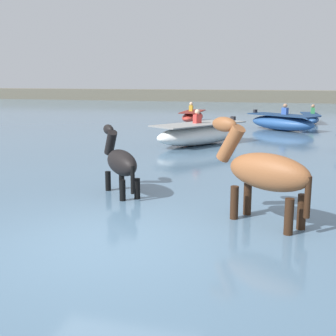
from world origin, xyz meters
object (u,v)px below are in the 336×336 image
Objects in this scene: horse_lead_black at (120,164)px; boat_near_port at (199,134)px; boat_near_starboard at (193,117)px; horse_trailing_chestnut at (264,174)px; boat_distant_east at (310,118)px; boat_far_offshore at (282,122)px.

horse_lead_black reaches higher than boat_near_port.
boat_near_starboard is 8.14m from boat_near_port.
boat_near_starboard is 0.74× the size of boat_near_port.
boat_distant_east is at bearing 85.80° from horse_trailing_chestnut.
horse_lead_black is at bearing -82.93° from boat_near_starboard.
boat_near_port reaches higher than boat_distant_east.
boat_far_offshore is 5.93m from boat_near_port.
horse_trailing_chestnut is 8.61m from boat_near_port.
horse_lead_black is at bearing 159.17° from horse_trailing_chestnut.
horse_trailing_chestnut is 0.63× the size of boat_far_offshore.
horse_lead_black reaches higher than boat_far_offshore.
boat_near_port reaches higher than boat_far_offshore.
horse_trailing_chestnut reaches higher than boat_far_offshore.
boat_near_port is (0.14, 7.06, -0.23)m from horse_lead_black.
boat_far_offshore reaches higher than boat_distant_east.
boat_distant_east is 0.68× the size of boat_near_port.
boat_near_starboard is at bearing 104.19° from boat_near_port.
boat_far_offshore is at bearing -29.07° from boat_near_starboard.
boat_near_starboard is 6.09m from boat_distant_east.
horse_lead_black is 7.06m from boat_near_port.
boat_near_starboard is at bearing -169.30° from boat_distant_east.
boat_near_starboard is at bearing 106.42° from horse_trailing_chestnut.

